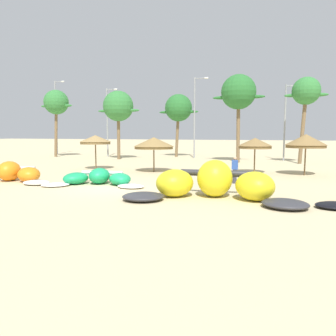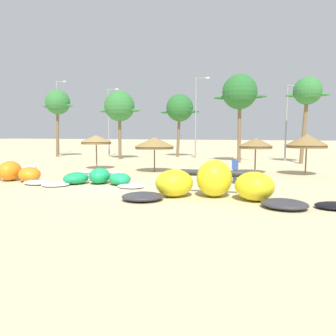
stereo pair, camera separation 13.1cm
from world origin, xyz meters
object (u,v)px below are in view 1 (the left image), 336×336
person_near_kites (235,170)px  lamppost_west_center (108,119)px  kite_center (214,184)px  palm_left_of_gap (178,108)px  palm_center_right (306,93)px  beach_umbrella_near_palms (255,143)px  lamppost_east (287,118)px  kite_left (6,174)px  palm_left (118,107)px  kite_left_of_center (98,178)px  beach_umbrella_middle (154,143)px  beach_umbrella_near_van (95,140)px  palm_center_left (239,93)px  palm_leftmost (56,103)px  beach_umbrella_outermost (306,141)px  lamppost_east_center (196,114)px  lamppost_west (57,114)px

person_near_kites → lamppost_west_center: (-17.90, 17.88, 4.03)m
kite_center → palm_left_of_gap: (-8.71, 25.02, 5.46)m
palm_center_right → lamppost_west_center: (-23.07, 3.04, -2.08)m
beach_umbrella_near_palms → lamppost_east: size_ratio=0.32×
kite_left → lamppost_east: (17.32, 21.58, 4.18)m
palm_left → kite_left: bearing=-86.7°
kite_left_of_center → beach_umbrella_middle: bearing=81.4°
palm_left → palm_center_right: size_ratio=0.93×
kite_left → beach_umbrella_near_van: bearing=76.6°
kite_left_of_center → palm_center_left: (6.44, 17.12, 6.72)m
palm_leftmost → kite_left: bearing=-61.8°
kite_left_of_center → beach_umbrella_outermost: 14.76m
palm_leftmost → beach_umbrella_middle: bearing=-33.9°
beach_umbrella_near_palms → palm_left: bearing=150.0°
lamppost_east_center → palm_left: bearing=-150.3°
kite_center → beach_umbrella_outermost: size_ratio=2.84×
lamppost_west → beach_umbrella_middle: bearing=-38.2°
beach_umbrella_middle → person_near_kites: beach_umbrella_middle is taller
beach_umbrella_near_van → palm_leftmost: 17.24m
palm_left_of_gap → lamppost_west_center: 9.11m
beach_umbrella_near_van → palm_left: bearing=105.7°
palm_left_of_gap → lamppost_west_center: bearing=-165.2°
palm_center_left → palm_left_of_gap: bearing=143.4°
beach_umbrella_middle → beach_umbrella_near_palms: size_ratio=1.17×
palm_leftmost → lamppost_west: 5.98m
person_near_kites → palm_center_right: size_ratio=0.19×
kite_left → lamppost_east_center: lamppost_east_center is taller
palm_center_left → lamppost_west_center: (-16.68, 3.62, -2.24)m
beach_umbrella_near_van → palm_leftmost: bearing=136.6°
kite_center → lamppost_east: 23.56m
palm_center_right → lamppost_west: (-32.64, 5.53, -1.17)m
lamppost_west → lamppost_east_center: (20.78, -1.43, -0.39)m
kite_left → kite_center: 13.28m
palm_leftmost → palm_center_right: size_ratio=1.00×
kite_left → lamppost_east: 27.99m
kite_left_of_center → lamppost_east: (11.29, 20.87, 4.30)m
beach_umbrella_outermost → palm_leftmost: (-28.39, 10.27, 4.33)m
beach_umbrella_middle → lamppost_east_center: 15.28m
beach_umbrella_middle → lamppost_east_center: (-0.07, 14.96, 3.11)m
beach_umbrella_near_van → beach_umbrella_outermost: (16.26, 1.19, -0.02)m
palm_left → lamppost_east: bearing=11.3°
beach_umbrella_near_palms → palm_left: (-15.62, 9.02, 3.76)m
lamppost_west_center → palm_leftmost: bearing=-159.7°
kite_left → kite_left_of_center: (6.02, 0.71, -0.12)m
beach_umbrella_outermost → lamppost_east_center: size_ratio=0.31×
lamppost_west → lamppost_east_center: bearing=-3.9°
lamppost_west → palm_leftmost: bearing=-53.6°
palm_center_left → lamppost_east: bearing=37.7°
beach_umbrella_near_palms → kite_left: bearing=-148.6°
kite_left_of_center → beach_umbrella_middle: (1.04, 6.84, 1.89)m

